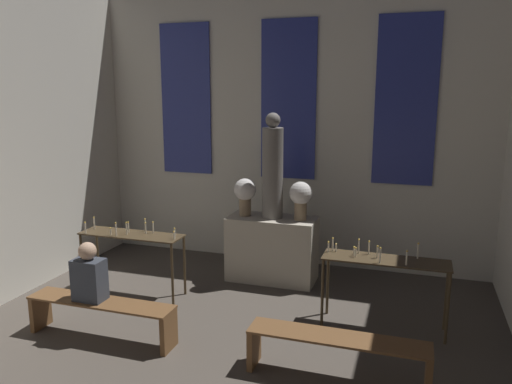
{
  "coord_description": "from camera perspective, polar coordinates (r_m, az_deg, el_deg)",
  "views": [
    {
      "loc": [
        2.03,
        1.99,
        2.89
      ],
      "look_at": [
        0.0,
        8.24,
        1.54
      ],
      "focal_mm": 35.0,
      "sensor_mm": 36.0,
      "label": 1
    }
  ],
  "objects": [
    {
      "name": "candle_rack_left",
      "position": [
        7.34,
        -14.01,
        -5.52
      ],
      "size": [
        1.51,
        0.43,
        1.09
      ],
      "color": "#473823",
      "rests_on": "ground_plane"
    },
    {
      "name": "flower_vase_right",
      "position": [
        7.39,
        5.14,
        -0.51
      ],
      "size": [
        0.34,
        0.34,
        0.58
      ],
      "color": "#937A5B",
      "rests_on": "altar"
    },
    {
      "name": "pew_back_right",
      "position": [
        5.32,
        9.26,
        -17.26
      ],
      "size": [
        1.82,
        0.36,
        0.47
      ],
      "color": "brown",
      "rests_on": "ground_plane"
    },
    {
      "name": "wall_back",
      "position": [
        8.29,
        3.81,
        7.44
      ],
      "size": [
        6.75,
        0.16,
        4.54
      ],
      "color": "silver",
      "rests_on": "ground_plane"
    },
    {
      "name": "pew_back_left",
      "position": [
        6.29,
        -17.28,
        -12.92
      ],
      "size": [
        1.82,
        0.36,
        0.47
      ],
      "color": "brown",
      "rests_on": "ground_plane"
    },
    {
      "name": "candle_rack_right",
      "position": [
        6.29,
        14.47,
        -8.43
      ],
      "size": [
        1.51,
        0.43,
        1.09
      ],
      "color": "#473823",
      "rests_on": "ground_plane"
    },
    {
      "name": "statue",
      "position": [
        7.43,
        1.91,
        2.58
      ],
      "size": [
        0.31,
        0.31,
        1.58
      ],
      "color": "slate",
      "rests_on": "altar"
    },
    {
      "name": "flower_vase_left",
      "position": [
        7.62,
        -1.26,
        -0.09
      ],
      "size": [
        0.34,
        0.34,
        0.58
      ],
      "color": "#937A5B",
      "rests_on": "altar"
    },
    {
      "name": "person_seated",
      "position": [
        6.2,
        -18.54,
        -8.96
      ],
      "size": [
        0.36,
        0.24,
        0.7
      ],
      "color": "#383D47",
      "rests_on": "pew_back_left"
    },
    {
      "name": "altar",
      "position": [
        7.72,
        1.85,
        -6.5
      ],
      "size": [
        1.34,
        0.63,
        0.99
      ],
      "color": "#BCB29E",
      "rests_on": "ground_plane"
    }
  ]
}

